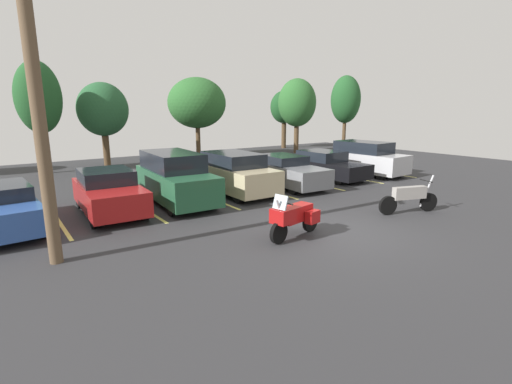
% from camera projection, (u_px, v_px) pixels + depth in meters
% --- Properties ---
extents(ground, '(44.00, 44.00, 0.10)m').
position_uv_depth(ground, '(339.00, 234.00, 11.20)').
color(ground, '#2D2D30').
extents(motorcycle_touring, '(2.08, 1.02, 1.36)m').
position_uv_depth(motorcycle_touring, '(294.00, 216.00, 10.58)').
color(motorcycle_touring, black).
rests_on(motorcycle_touring, ground).
extents(motorcycle_second, '(2.28, 0.95, 1.32)m').
position_uv_depth(motorcycle_second, '(410.00, 197.00, 13.17)').
color(motorcycle_second, black).
rests_on(motorcycle_second, ground).
extents(parking_stripes, '(22.70, 4.97, 0.01)m').
position_uv_depth(parking_stripes, '(208.00, 197.00, 15.64)').
color(parking_stripes, '#EAE066').
rests_on(parking_stripes, ground).
extents(car_blue, '(2.06, 4.46, 1.41)m').
position_uv_depth(car_blue, '(0.00, 208.00, 11.20)').
color(car_blue, '#2D519E').
rests_on(car_blue, ground).
extents(car_red, '(2.01, 4.28, 1.53)m').
position_uv_depth(car_red, '(109.00, 192.00, 13.09)').
color(car_red, maroon).
rests_on(car_red, ground).
extents(car_green, '(2.09, 4.80, 1.97)m').
position_uv_depth(car_green, '(175.00, 178.00, 14.53)').
color(car_green, '#235638').
rests_on(car_green, ground).
extents(car_champagne, '(1.96, 4.40, 1.77)m').
position_uv_depth(car_champagne, '(235.00, 173.00, 16.17)').
color(car_champagne, '#C1B289').
rests_on(car_champagne, ground).
extents(car_grey, '(2.11, 4.96, 1.46)m').
position_uv_depth(car_grey, '(285.00, 171.00, 17.78)').
color(car_grey, slate).
rests_on(car_grey, ground).
extents(car_black, '(1.97, 4.71, 1.43)m').
position_uv_depth(car_black, '(325.00, 165.00, 19.82)').
color(car_black, black).
rests_on(car_black, ground).
extents(car_silver, '(2.15, 4.51, 1.83)m').
position_uv_depth(car_silver, '(366.00, 158.00, 20.97)').
color(car_silver, '#B7B7BC').
rests_on(car_silver, ground).
extents(utility_pole, '(1.39, 1.32, 8.39)m').
position_uv_depth(utility_pole, '(34.00, 76.00, 8.07)').
color(utility_pole, brown).
rests_on(utility_pole, ground).
extents(tree_far_right, '(3.11, 3.11, 5.25)m').
position_uv_depth(tree_far_right, '(103.00, 110.00, 23.52)').
color(tree_far_right, '#4C3823').
rests_on(tree_far_right, ground).
extents(tree_left, '(3.10, 3.10, 6.02)m').
position_uv_depth(tree_left, '(297.00, 103.00, 30.49)').
color(tree_left, '#4C3823').
rests_on(tree_left, ground).
extents(tree_far_left, '(2.40, 2.40, 6.21)m').
position_uv_depth(tree_far_left, '(38.00, 98.00, 20.57)').
color(tree_far_left, '#4C3823').
rests_on(tree_far_left, ground).
extents(tree_center_left, '(2.55, 2.55, 5.25)m').
position_uv_depth(tree_center_left, '(284.00, 108.00, 34.38)').
color(tree_center_left, '#4C3823').
rests_on(tree_center_left, ground).
extents(tree_center, '(4.24, 4.24, 5.86)m').
position_uv_depth(tree_center, '(197.00, 103.00, 27.37)').
color(tree_center, '#4C3823').
rests_on(tree_center, ground).
extents(tree_rear, '(2.80, 2.80, 6.69)m').
position_uv_depth(tree_rear, '(346.00, 100.00, 35.54)').
color(tree_rear, '#4C3823').
rests_on(tree_rear, ground).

